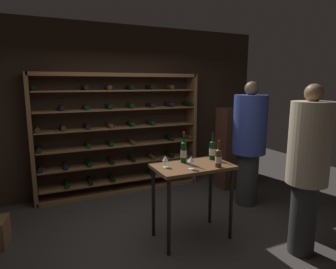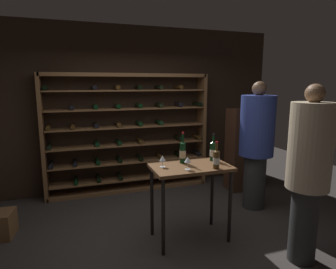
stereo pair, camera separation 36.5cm
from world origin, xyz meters
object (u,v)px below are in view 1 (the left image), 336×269
display_cabinet (230,148)px  wine_glass_stemmed_left (191,160)px  person_guest_plum_blouse (249,139)px  wine_bottle_black_capsule (212,150)px  tasting_table (192,176)px  wine_rack (120,135)px  wine_bottle_red_label (184,152)px  wine_bottle_gold_foil (218,158)px  person_guest_blue_shirt (308,163)px  wine_glass_stemmed_center (165,159)px

display_cabinet → wine_glass_stemmed_left: size_ratio=9.87×
person_guest_plum_blouse → wine_bottle_black_capsule: size_ratio=5.62×
display_cabinet → wine_glass_stemmed_left: 2.22m
tasting_table → wine_glass_stemmed_left: (-0.10, -0.14, 0.25)m
display_cabinet → wine_bottle_black_capsule: bearing=-134.8°
wine_rack → person_guest_plum_blouse: size_ratio=1.48×
person_guest_plum_blouse → wine_bottle_black_capsule: person_guest_plum_blouse is taller
wine_bottle_red_label → wine_glass_stemmed_left: 0.29m
wine_bottle_black_capsule → wine_bottle_red_label: bearing=176.6°
wine_bottle_gold_foil → tasting_table: bearing=139.5°
wine_rack → wine_bottle_red_label: bearing=-79.4°
person_guest_blue_shirt → person_guest_plum_blouse: size_ratio=0.98×
wine_bottle_black_capsule → person_guest_plum_blouse: bearing=23.6°
person_guest_blue_shirt → wine_glass_stemmed_center: size_ratio=13.70×
wine_bottle_black_capsule → wine_glass_stemmed_left: 0.53m
tasting_table → wine_glass_stemmed_center: size_ratio=6.76×
tasting_table → person_guest_blue_shirt: 1.31m
tasting_table → wine_bottle_red_label: 0.32m
display_cabinet → wine_bottle_red_label: bearing=-143.8°
tasting_table → wine_bottle_red_label: (-0.05, 0.14, 0.28)m
wine_bottle_red_label → wine_bottle_black_capsule: size_ratio=1.12×
wine_rack → person_guest_blue_shirt: wine_rack is taller
wine_rack → wine_glass_stemmed_left: 2.08m
person_guest_blue_shirt → wine_bottle_black_capsule: size_ratio=5.52×
wine_rack → tasting_table: bearing=-78.8°
wine_bottle_gold_foil → wine_glass_stemmed_center: 0.63m
wine_bottle_black_capsule → wine_glass_stemmed_left: wine_bottle_black_capsule is taller
display_cabinet → wine_bottle_gold_foil: bearing=-130.8°
wine_bottle_red_label → display_cabinet: bearing=36.2°
wine_bottle_red_label → wine_glass_stemmed_center: size_ratio=2.78×
wine_bottle_gold_foil → wine_glass_stemmed_center: wine_bottle_gold_foil is taller
person_guest_blue_shirt → wine_glass_stemmed_center: 1.59m
person_guest_blue_shirt → wine_bottle_black_capsule: bearing=-86.7°
tasting_table → wine_bottle_black_capsule: bearing=18.1°
tasting_table → wine_glass_stemmed_center: bearing=171.7°
tasting_table → wine_glass_stemmed_left: bearing=-124.9°
wine_bottle_red_label → wine_bottle_black_capsule: (0.41, -0.02, -0.01)m
wine_glass_stemmed_center → wine_bottle_red_label: bearing=17.7°
tasting_table → wine_bottle_gold_foil: size_ratio=2.96×
wine_glass_stemmed_center → wine_glass_stemmed_left: bearing=-38.3°
person_guest_plum_blouse → wine_glass_stemmed_left: person_guest_plum_blouse is taller
wine_glass_stemmed_center → display_cabinet: bearing=33.7°
person_guest_plum_blouse → wine_glass_stemmed_left: (-1.43, -0.68, -0.01)m
wine_rack → wine_bottle_red_label: 1.80m
wine_bottle_gold_foil → wine_glass_stemmed_center: bearing=156.4°
tasting_table → wine_rack: bearing=101.2°
person_guest_plum_blouse → wine_bottle_black_capsule: 1.05m
person_guest_plum_blouse → wine_glass_stemmed_center: size_ratio=13.94×
display_cabinet → wine_glass_stemmed_center: display_cabinet is taller
person_guest_blue_shirt → display_cabinet: bearing=-135.0°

